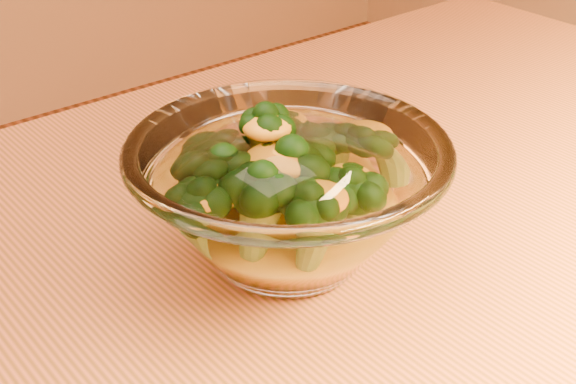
# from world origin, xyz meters

# --- Properties ---
(glass_bowl) EXTENTS (0.22, 0.22, 0.10)m
(glass_bowl) POSITION_xyz_m (0.01, 0.07, 0.80)
(glass_bowl) COLOR white
(glass_bowl) RESTS_ON table
(cheese_sauce) EXTENTS (0.11, 0.11, 0.03)m
(cheese_sauce) POSITION_xyz_m (0.01, 0.07, 0.78)
(cheese_sauce) COLOR orange
(cheese_sauce) RESTS_ON glass_bowl
(broccoli_heap) EXTENTS (0.17, 0.14, 0.08)m
(broccoli_heap) POSITION_xyz_m (0.00, 0.07, 0.81)
(broccoli_heap) COLOR black
(broccoli_heap) RESTS_ON cheese_sauce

